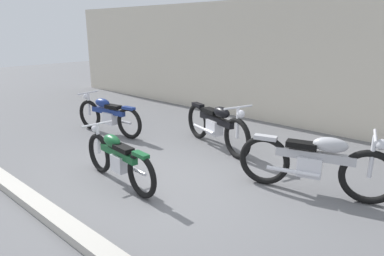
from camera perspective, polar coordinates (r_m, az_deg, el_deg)
The scene contains 8 objects.
ground_plane at distance 5.56m, azimuth -5.15°, elevation -9.02°, with size 40.00×40.00×0.00m, color slate.
building_wall at distance 8.81m, azimuth 17.21°, elevation 10.05°, with size 18.00×0.30×3.07m, color beige.
curb_strip at distance 4.70m, azimuth -20.87°, elevation -14.27°, with size 18.00×0.24×0.12m, color #B7B2A8.
helmet at distance 6.81m, azimuth -12.23°, elevation -3.38°, with size 0.25×0.25×0.25m, color maroon.
motorcycle_silver at distance 5.33m, azimuth 19.67°, elevation -5.40°, with size 2.18×0.87×1.01m.
motorcycle_black at distance 7.00m, azimuth 4.03°, elevation 0.54°, with size 2.15×0.93×1.00m.
motorcycle_blue at distance 8.17m, azimuth -13.70°, elevation 2.09°, with size 2.03×0.59×0.91m.
motorcycle_green at distance 5.50m, azimuth -12.12°, elevation -4.92°, with size 1.92×0.54×0.86m.
Camera 1 is at (3.73, -3.38, 2.35)m, focal length 32.33 mm.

